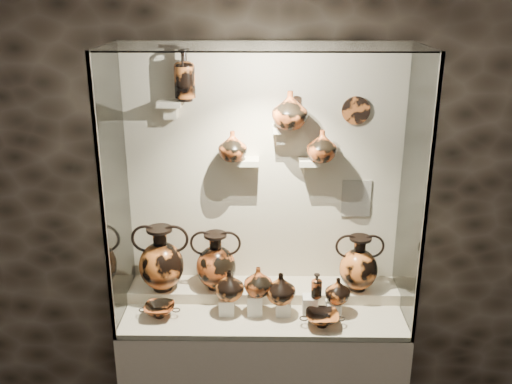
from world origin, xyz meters
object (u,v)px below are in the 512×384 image
amphora_right (359,263)px  jug_b (258,281)px  amphora_left (161,258)px  lekythos_tall (185,72)px  lekythos_small (317,284)px  jug_a (229,285)px  amphora_mid (216,261)px  ovoid_vase_b (290,110)px  ovoid_vase_c (322,146)px  jug_c (281,288)px  kylix_right (322,318)px  kylix_left (160,310)px  jug_e (338,290)px  ovoid_vase_a (233,146)px

amphora_right → jug_b: (-0.62, -0.19, -0.03)m
amphora_left → lekythos_tall: size_ratio=1.28×
lekythos_small → jug_a: bearing=-161.5°
amphora_mid → lekythos_small: size_ratio=2.11×
jug_a → ovoid_vase_b: bearing=55.1°
ovoid_vase_b → ovoid_vase_c: bearing=23.6°
jug_b → jug_c: jug_b is taller
amphora_left → amphora_right: bearing=20.3°
amphora_right → jug_b: 0.65m
lekythos_tall → ovoid_vase_c: bearing=-6.1°
ovoid_vase_b → kylix_right: bearing=-42.6°
amphora_mid → lekythos_tall: lekythos_tall is taller
jug_c → ovoid_vase_b: ovoid_vase_b is taller
amphora_mid → amphora_left: bearing=-173.7°
amphora_left → lekythos_small: 0.97m
ovoid_vase_c → kylix_right: bearing=-83.0°
amphora_mid → jug_c: (0.40, -0.21, -0.07)m
ovoid_vase_b → jug_b: bearing=-107.7°
amphora_mid → kylix_left: amphora_mid is taller
amphora_left → lekythos_tall: 1.14m
jug_b → jug_e: (0.47, 0.01, -0.06)m
ovoid_vase_a → ovoid_vase_b: (0.33, -0.02, 0.22)m
amphora_right → jug_c: size_ratio=1.92×
lekythos_tall → amphora_left: bearing=-154.5°
kylix_left → ovoid_vase_c: 1.37m
lekythos_small → ovoid_vase_a: ovoid_vase_a is taller
jug_e → kylix_left: bearing=161.1°
amphora_left → ovoid_vase_c: bearing=24.2°
jug_a → jug_b: (0.17, -0.00, 0.03)m
amphora_mid → kylix_left: size_ratio=1.60×
amphora_mid → lekythos_small: (0.61, -0.21, -0.05)m
jug_b → ovoid_vase_c: size_ratio=0.95×
ovoid_vase_a → ovoid_vase_c: 0.53m
jug_e → lekythos_tall: size_ratio=0.48×
jug_b → ovoid_vase_c: bearing=22.3°
jug_a → kylix_left: 0.44m
amphora_left → amphora_mid: amphora_left is taller
jug_e → lekythos_tall: lekythos_tall is taller
amphora_mid → lekythos_tall: bearing=155.3°
jug_e → amphora_mid: bearing=144.4°
amphora_mid → kylix_right: (0.64, -0.32, -0.21)m
ovoid_vase_b → jug_a: bearing=-126.7°
lekythos_tall → ovoid_vase_a: (0.27, -0.02, -0.42)m
jug_a → kylix_right: 0.58m
kylix_right → lekythos_tall: lekythos_tall is taller
amphora_mid → jug_b: 0.33m
amphora_mid → kylix_left: (-0.32, -0.23, -0.21)m
jug_a → kylix_right: jug_a is taller
kylix_left → jug_a: bearing=9.3°
jug_c → ovoid_vase_a: 0.89m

